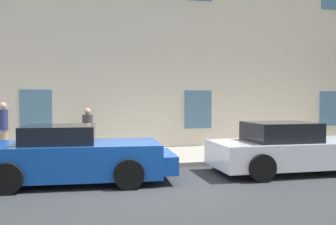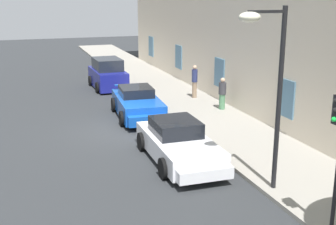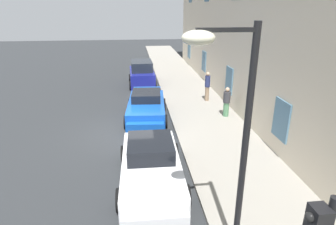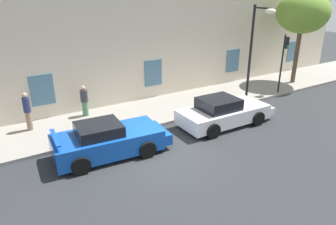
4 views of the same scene
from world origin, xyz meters
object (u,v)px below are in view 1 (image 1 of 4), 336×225
at_px(sportscar_red_lead, 80,157).
at_px(pedestrian_strolling, 88,130).
at_px(pedestrian_admiring, 3,128).
at_px(sportscar_yellow_flank, 296,150).

bearing_deg(sportscar_red_lead, pedestrian_strolling, 85.86).
distance_m(pedestrian_admiring, pedestrian_strolling, 2.72).
distance_m(sportscar_red_lead, pedestrian_strolling, 4.17).
relative_size(sportscar_red_lead, pedestrian_admiring, 2.61).
height_order(sportscar_red_lead, sportscar_yellow_flank, sportscar_red_lead).
bearing_deg(pedestrian_strolling, pedestrian_admiring, -172.72).
height_order(sportscar_yellow_flank, pedestrian_strolling, pedestrian_strolling).
height_order(sportscar_yellow_flank, pedestrian_admiring, pedestrian_admiring).
relative_size(sportscar_yellow_flank, pedestrian_strolling, 3.09).
bearing_deg(sportscar_yellow_flank, pedestrian_admiring, 154.38).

